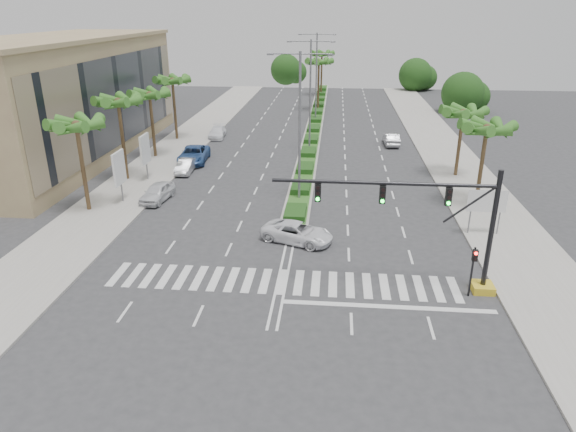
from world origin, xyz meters
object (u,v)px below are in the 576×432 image
at_px(car_parked_a, 157,192).
at_px(car_crossing, 297,232).
at_px(car_parked_d, 217,132).
at_px(car_parked_c, 194,155).
at_px(car_parked_b, 186,166).
at_px(car_right, 391,139).

xyz_separation_m(car_parked_a, car_crossing, (12.28, -7.04, -0.05)).
bearing_deg(car_parked_d, car_parked_c, -94.15).
height_order(car_parked_c, car_crossing, car_parked_c).
bearing_deg(car_crossing, car_parked_a, 80.72).
xyz_separation_m(car_parked_a, car_parked_b, (0.15, 8.02, -0.08)).
height_order(car_parked_b, car_parked_d, car_parked_d).
height_order(car_parked_b, car_right, car_right).
distance_m(car_parked_b, car_parked_d, 14.80).
distance_m(car_parked_c, car_right, 23.19).
xyz_separation_m(car_parked_d, car_crossing, (12.28, -29.87, 0.02)).
bearing_deg(car_parked_a, car_right, 51.39).
relative_size(car_parked_c, car_parked_d, 1.28).
xyz_separation_m(car_parked_c, car_right, (21.25, 9.28, -0.09)).
distance_m(car_crossing, car_right, 29.40).
relative_size(car_parked_a, car_parked_c, 0.74).
relative_size(car_parked_a, car_right, 0.98).
bearing_deg(car_parked_b, car_parked_c, 90.75).
relative_size(car_parked_c, car_crossing, 1.19).
distance_m(car_parked_c, car_crossing, 22.38).
relative_size(car_parked_d, car_right, 1.04).
bearing_deg(car_parked_d, car_parked_a, -94.15).
distance_m(car_parked_a, car_parked_d, 22.83).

